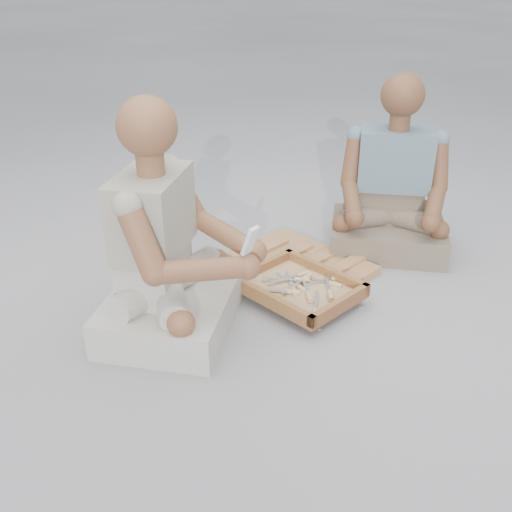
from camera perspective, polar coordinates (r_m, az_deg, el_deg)
The scene contains 31 objects.
ground at distance 2.36m, azimuth -0.05°, elevation -8.49°, with size 60.00×60.00×0.00m, color #9D9EA3.
carved_panel at distance 2.89m, azimuth 4.62°, elevation -0.74°, with size 0.66×0.44×0.04m, color brown.
tool_tray at distance 2.59m, azimuth 4.33°, elevation -3.22°, with size 0.59×0.53×0.06m.
chisel_0 at distance 2.54m, azimuth 3.11°, elevation -3.56°, with size 0.22×0.08×0.02m.
chisel_1 at distance 2.42m, azimuth 5.92°, elevation -5.52°, with size 0.09×0.21×0.02m.
chisel_2 at distance 2.63m, azimuth 4.81°, elevation -2.27°, with size 0.06×0.22×0.02m.
chisel_3 at distance 2.63m, azimuth 7.40°, elevation -2.72°, with size 0.22×0.02×0.02m.
chisel_4 at distance 2.59m, azimuth 4.34°, elevation -3.10°, with size 0.21×0.11×0.02m.
chisel_5 at distance 2.52m, azimuth 5.27°, elevation -3.86°, with size 0.14×0.19×0.02m.
chisel_6 at distance 2.56m, azimuth 3.78°, elevation -3.38°, with size 0.15×0.19×0.02m.
chisel_7 at distance 2.66m, azimuth 4.35°, elevation -1.91°, with size 0.14×0.19×0.02m.
chisel_8 at distance 2.53m, azimuth 7.41°, elevation -3.69°, with size 0.12×0.20×0.02m.
chisel_9 at distance 2.67m, azimuth 7.82°, elevation -2.28°, with size 0.16×0.18×0.02m.
chisel_10 at distance 2.63m, azimuth 4.15°, elevation -2.34°, with size 0.21×0.11×0.02m.
wood_chip_0 at distance 2.92m, azimuth 3.01°, elevation -0.83°, with size 0.02×0.01×0.00m, color tan.
wood_chip_1 at distance 2.77m, azimuth 9.48°, elevation -2.87°, with size 0.02×0.01×0.00m, color tan.
wood_chip_2 at distance 2.65m, azimuth 6.58°, elevation -4.25°, with size 0.02×0.01×0.00m, color tan.
wood_chip_3 at distance 2.58m, azimuth 7.41°, elevation -5.26°, with size 0.02×0.01×0.00m, color tan.
wood_chip_4 at distance 2.81m, azimuth 12.68°, elevation -2.72°, with size 0.02×0.01×0.00m, color tan.
wood_chip_5 at distance 2.66m, azimuth 11.52°, elevation -4.52°, with size 0.02×0.01×0.00m, color tan.
wood_chip_6 at distance 2.79m, azimuth 7.53°, elevation -2.54°, with size 0.02×0.01×0.00m, color tan.
wood_chip_7 at distance 2.49m, azimuth -0.36°, elevation -6.21°, with size 0.02×0.01×0.00m, color tan.
wood_chip_8 at distance 2.87m, azimuth -0.94°, elevation -1.38°, with size 0.02×0.01×0.00m, color tan.
wood_chip_9 at distance 2.92m, azimuth 1.34°, elevation -0.81°, with size 0.02×0.01×0.00m, color tan.
wood_chip_10 at distance 2.85m, azimuth 5.91°, elevation -1.74°, with size 0.02×0.01×0.00m, color tan.
wood_chip_11 at distance 2.61m, azimuth 10.38°, elevation -5.08°, with size 0.02×0.01×0.00m, color tan.
wood_chip_12 at distance 2.58m, azimuth 8.97°, elevation -5.26°, with size 0.02×0.01×0.00m, color tan.
wood_chip_13 at distance 2.44m, azimuth 6.32°, elevation -7.20°, with size 0.02×0.01×0.00m, color tan.
craftsman at distance 2.32m, azimuth -8.86°, elevation -0.02°, with size 0.72×0.73×0.96m.
companion at distance 3.06m, azimuth 13.40°, elevation 5.98°, with size 0.70×0.63×0.92m.
mobile_phone at distance 2.11m, azimuth -0.59°, elevation 1.54°, with size 0.06×0.06×0.12m.
Camera 1 is at (0.90, -1.69, 1.38)m, focal length 40.00 mm.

